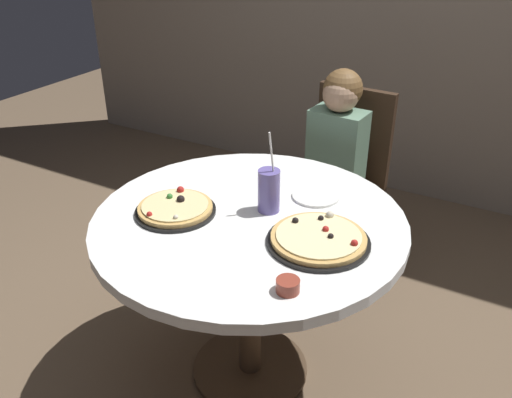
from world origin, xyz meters
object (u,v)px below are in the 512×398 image
chair_wooden (343,172)px  plate_small (316,196)px  pizza_veggie (175,209)px  pizza_cheese (319,239)px  diner_child (327,194)px  dining_table (249,242)px  soda_cup (269,191)px  sauce_bowl (288,286)px

chair_wooden → plate_small: 0.75m
pizza_veggie → pizza_cheese: bearing=7.3°
pizza_cheese → plate_small: 0.32m
diner_child → plate_small: (0.15, -0.52, 0.27)m
pizza_cheese → plate_small: pizza_cheese is taller
dining_table → soda_cup: size_ratio=3.66×
chair_wooden → plate_small: size_ratio=5.28×
diner_child → pizza_cheese: (0.29, -0.81, 0.28)m
diner_child → chair_wooden: bearing=86.3°
soda_cup → diner_child: bearing=93.5°
dining_table → plate_small: size_ratio=6.26×
diner_child → sauce_bowl: size_ratio=15.46×
sauce_bowl → dining_table: bearing=134.7°
dining_table → sauce_bowl: sauce_bowl is taller
dining_table → pizza_cheese: bearing=-6.7°
plate_small → sauce_bowl: bearing=-74.1°
pizza_veggie → sauce_bowl: pizza_veggie is taller
dining_table → diner_child: size_ratio=1.04×
chair_wooden → pizza_veggie: bearing=-103.6°
diner_child → sauce_bowl: diner_child is taller
dining_table → soda_cup: (0.04, 0.08, 0.19)m
pizza_veggie → soda_cup: 0.34m
soda_cup → plate_small: (0.11, 0.18, -0.08)m
sauce_bowl → plate_small: bearing=105.9°
dining_table → diner_child: bearing=90.4°
chair_wooden → soda_cup: bearing=-88.0°
diner_child → pizza_cheese: diner_child is taller
plate_small → chair_wooden: bearing=101.3°
chair_wooden → pizza_veggie: (-0.26, -1.06, 0.24)m
chair_wooden → plate_small: (0.14, -0.70, 0.22)m
diner_child → pizza_veggie: diner_child is taller
chair_wooden → pizza_veggie: size_ratio=3.24×
sauce_bowl → diner_child: bearing=106.1°
pizza_veggie → plate_small: bearing=42.0°
dining_table → soda_cup: 0.21m
dining_table → pizza_veggie: pizza_veggie is taller
pizza_veggie → diner_child: bearing=74.4°
soda_cup → plate_small: bearing=58.3°
dining_table → pizza_cheese: 0.31m
sauce_bowl → pizza_cheese: bearing=95.0°
diner_child → sauce_bowl: bearing=-73.9°
sauce_bowl → pizza_veggie: bearing=159.5°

